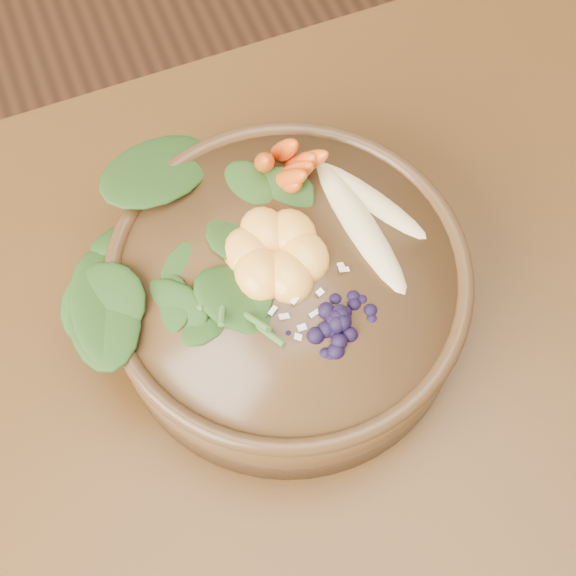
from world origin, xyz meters
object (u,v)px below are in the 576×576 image
at_px(stoneware_bowl, 288,294).
at_px(blueberry_pile, 341,315).
at_px(carrot_cluster, 279,144).
at_px(mandarin_cluster, 276,245).
at_px(banana_halves, 368,203).
at_px(kale_heap, 194,236).

relative_size(stoneware_bowl, blueberry_pile, 2.16).
bearing_deg(stoneware_bowl, carrot_cluster, 72.45).
xyz_separation_m(carrot_cluster, blueberry_pile, (-0.01, -0.14, -0.02)).
distance_m(stoneware_bowl, mandarin_cluster, 0.05).
bearing_deg(banana_halves, stoneware_bowl, -177.26).
distance_m(banana_halves, mandarin_cluster, 0.08).
relative_size(kale_heap, blueberry_pile, 1.42).
height_order(mandarin_cluster, blueberry_pile, blueberry_pile).
height_order(kale_heap, banana_halves, kale_heap).
bearing_deg(stoneware_bowl, banana_halves, 18.88).
relative_size(banana_halves, mandarin_cluster, 1.82).
relative_size(kale_heap, carrot_cluster, 2.38).
relative_size(banana_halves, blueberry_pile, 1.25).
xyz_separation_m(kale_heap, blueberry_pile, (0.07, -0.09, -0.00)).
relative_size(carrot_cluster, mandarin_cluster, 0.87).
bearing_deg(kale_heap, banana_halves, -7.41).
relative_size(stoneware_bowl, carrot_cluster, 3.62).
bearing_deg(carrot_cluster, kale_heap, -169.49).
height_order(stoneware_bowl, banana_halves, banana_halves).
relative_size(kale_heap, banana_halves, 1.14).
bearing_deg(banana_halves, carrot_cluster, 113.06).
xyz_separation_m(stoneware_bowl, banana_halves, (0.07, 0.03, 0.05)).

